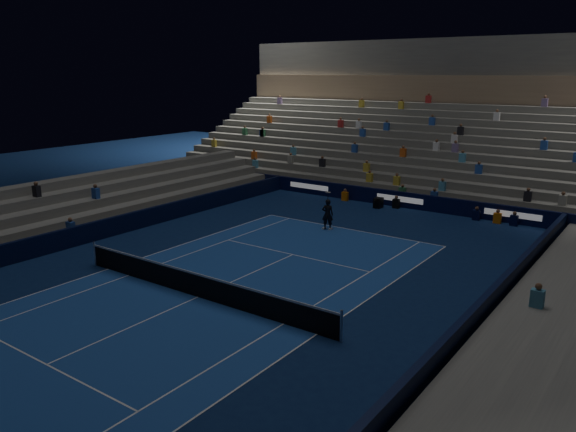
% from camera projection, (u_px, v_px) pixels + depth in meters
% --- Properties ---
extents(ground, '(90.00, 90.00, 0.00)m').
position_uv_depth(ground, '(198.00, 297.00, 21.80)').
color(ground, '#0C1E48').
rests_on(ground, ground).
extents(court_surface, '(10.97, 23.77, 0.01)m').
position_uv_depth(court_surface, '(198.00, 297.00, 21.80)').
color(court_surface, '#1B4394').
rests_on(court_surface, ground).
extents(sponsor_barrier_far, '(44.00, 0.25, 1.00)m').
position_uv_depth(sponsor_barrier_far, '(400.00, 199.00, 36.25)').
color(sponsor_barrier_far, black).
rests_on(sponsor_barrier_far, ground).
extents(sponsor_barrier_east, '(0.25, 37.00, 1.00)m').
position_uv_depth(sponsor_barrier_east, '(440.00, 357.00, 16.21)').
color(sponsor_barrier_east, black).
rests_on(sponsor_barrier_east, ground).
extents(sponsor_barrier_west, '(0.25, 37.00, 1.00)m').
position_uv_depth(sponsor_barrier_west, '(53.00, 242.00, 27.14)').
color(sponsor_barrier_west, black).
rests_on(sponsor_barrier_west, ground).
extents(grandstand_main, '(44.00, 15.20, 11.20)m').
position_uv_depth(grandstand_main, '(454.00, 141.00, 42.94)').
color(grandstand_main, '#60605C').
rests_on(grandstand_main, ground).
extents(grandstand_east, '(5.00, 37.00, 2.50)m').
position_uv_depth(grandstand_east, '(574.00, 381.00, 14.15)').
color(grandstand_east, slate).
rests_on(grandstand_east, ground).
extents(grandstand_west, '(5.00, 37.00, 2.50)m').
position_uv_depth(grandstand_west, '(13.00, 223.00, 28.99)').
color(grandstand_west, slate).
rests_on(grandstand_west, ground).
extents(tennis_net, '(12.90, 0.10, 1.10)m').
position_uv_depth(tennis_net, '(198.00, 285.00, 21.67)').
color(tennis_net, '#B2B2B7').
rests_on(tennis_net, ground).
extents(tennis_player, '(0.73, 0.60, 1.73)m').
position_uv_depth(tennis_player, '(328.00, 214.00, 30.95)').
color(tennis_player, black).
rests_on(tennis_player, ground).
extents(broadcast_camera, '(0.50, 0.95, 0.65)m').
position_uv_depth(broadcast_camera, '(378.00, 203.00, 36.03)').
color(broadcast_camera, black).
rests_on(broadcast_camera, ground).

